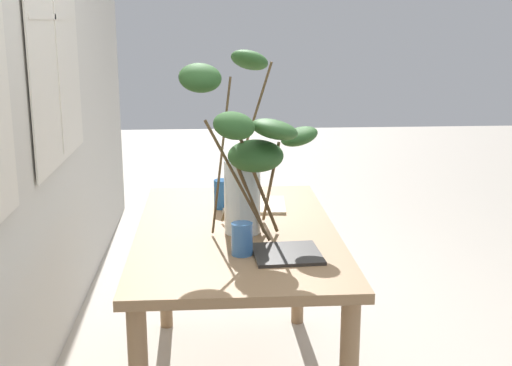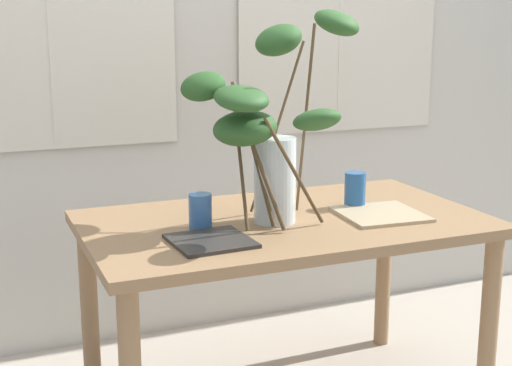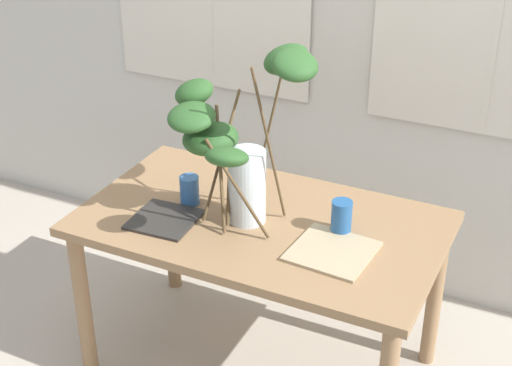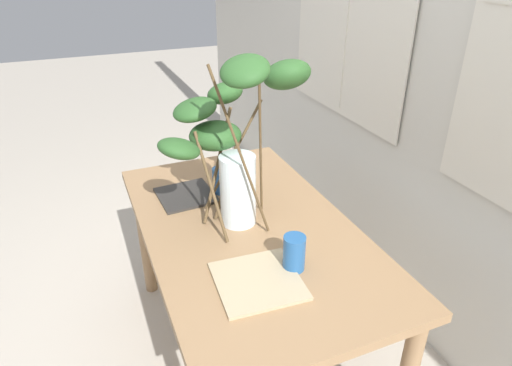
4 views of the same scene
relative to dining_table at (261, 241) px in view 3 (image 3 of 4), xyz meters
The scene contains 8 objects.
ground 0.62m from the dining_table, ahead, with size 14.00×14.00×0.00m, color #B7AD9E.
back_wall_with_windows 1.14m from the dining_table, 90.00° to the left, with size 5.75×0.14×2.67m.
dining_table is the anchor object (origin of this frame).
vase_with_branches 0.45m from the dining_table, 155.33° to the right, with size 0.62×0.59×0.73m.
drinking_glass_blue_left 0.34m from the dining_table, behind, with size 0.08×0.08×0.12m, color #386BAD.
drinking_glass_blue_right 0.35m from the dining_table, ahead, with size 0.08×0.08×0.13m, color #235693.
plate_square_left 0.38m from the dining_table, 152.80° to the right, with size 0.24×0.24×0.01m, color #2D2B28.
plate_square_right 0.35m from the dining_table, 16.17° to the right, with size 0.28×0.28×0.01m, color tan.
Camera 3 is at (1.07, -2.25, 2.22)m, focal length 53.39 mm.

